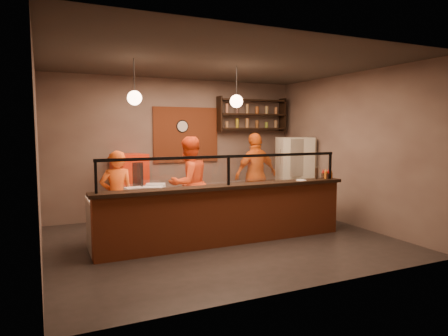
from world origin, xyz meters
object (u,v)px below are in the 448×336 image
cook_left (117,196)px  pizza_dough (200,192)px  fridge (294,175)px  red_cooler (130,188)px  wall_clock (182,126)px  pepper_mill (316,174)px  condiment_caddy (327,176)px  cook_right (256,175)px  cook_mid (189,183)px

cook_left → pizza_dough: bearing=152.5°
fridge → red_cooler: fridge is taller
fridge → wall_clock: bearing=175.4°
pizza_dough → pepper_mill: size_ratio=2.12×
cook_left → condiment_caddy: cook_left is taller
fridge → pepper_mill: (-0.69, -1.74, 0.25)m
condiment_caddy → wall_clock: bearing=127.9°
cook_right → cook_left: bearing=3.0°
cook_right → red_cooler: 2.85m
cook_mid → fridge: size_ratio=1.03×
red_cooler → condiment_caddy: size_ratio=8.21×
cook_right → condiment_caddy: size_ratio=10.67×
cook_mid → pepper_mill: (2.18, -1.28, 0.23)m
wall_clock → pizza_dough: 2.65m
cook_right → pepper_mill: 1.80m
cook_right → fridge: size_ratio=1.06×
red_cooler → wall_clock: bearing=-4.1°
wall_clock → cook_mid: (-0.37, -1.46, -1.16)m
pepper_mill → cook_mid: bearing=149.6°
wall_clock → cook_right: size_ratio=0.15×
cook_left → pepper_mill: 3.81m
condiment_caddy → red_cooler: bearing=145.1°
cook_mid → cook_right: bearing=175.9°
condiment_caddy → pepper_mill: 0.30m
cook_right → condiment_caddy: bearing=101.9°
cook_mid → red_cooler: cook_mid is taller
cook_right → pizza_dough: bearing=26.1°
wall_clock → cook_left: size_ratio=0.18×
wall_clock → fridge: bearing=-21.8°
wall_clock → pepper_mill: 3.41m
cook_mid → pepper_mill: cook_mid is taller
cook_right → fridge: bearing=170.0°
fridge → cook_mid: bearing=-153.7°
fridge → cook_right: bearing=-163.8°
wall_clock → cook_left: wall_clock is taller
wall_clock → fridge: wall_clock is taller
wall_clock → pizza_dough: wall_clock is taller
cook_mid → condiment_caddy: size_ratio=10.34×
cook_left → cook_right: 3.35m
cook_right → fridge: 1.06m
cook_right → pepper_mill: bearing=92.8°
fridge → red_cooler: (-3.82, 0.69, -0.17)m
condiment_caddy → pepper_mill: size_ratio=0.84×
red_cooler → condiment_caddy: 4.18m
wall_clock → cook_mid: wall_clock is taller
cook_right → red_cooler: (-2.76, 0.67, -0.23)m
cook_mid → pepper_mill: size_ratio=8.64×
pizza_dough → cook_right: bearing=35.0°
wall_clock → condiment_caddy: wall_clock is taller
red_cooler → pizza_dough: (0.85, -2.01, 0.16)m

